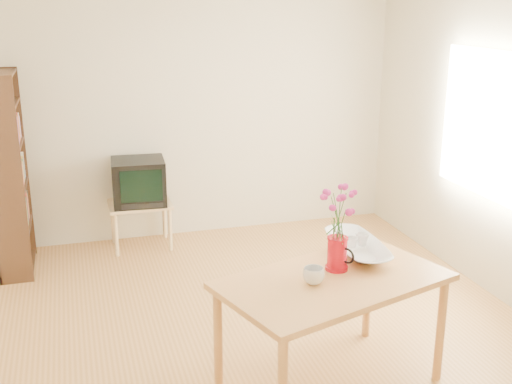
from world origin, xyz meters
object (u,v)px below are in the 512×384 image
object	(u,v)px
pitcher	(337,255)
bowl	(358,221)
mug	(314,276)
table	(333,291)
television	(138,181)

from	to	relation	value
pitcher	bowl	distance (m)	0.36
bowl	mug	bearing A→B (deg)	-140.41
table	mug	world-z (taller)	mug
bowl	table	bearing A→B (deg)	-132.37
pitcher	mug	xyz separation A→B (m)	(-0.22, -0.15, -0.05)
pitcher	table	bearing A→B (deg)	-150.62
television	pitcher	bearing A→B (deg)	-66.72
pitcher	bowl	xyz separation A→B (m)	(0.25, 0.23, 0.12)
mug	television	distance (m)	2.90
bowl	television	distance (m)	2.71
mug	table	bearing A→B (deg)	138.33
pitcher	television	world-z (taller)	pitcher
mug	television	bearing A→B (deg)	-130.75
mug	bowl	distance (m)	0.62
mug	pitcher	bearing A→B (deg)	160.05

